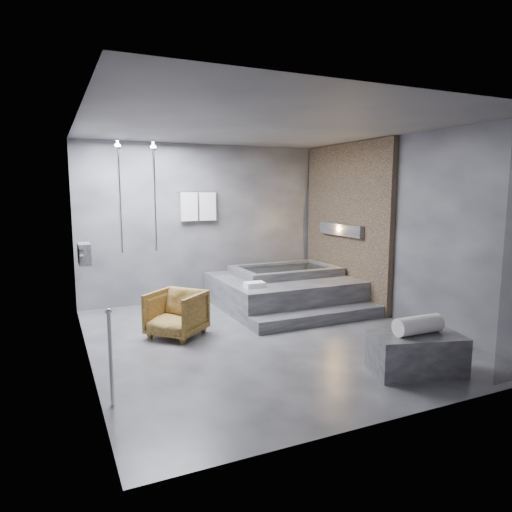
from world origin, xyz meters
name	(u,v)px	position (x,y,z in m)	size (l,w,h in m)	color
room	(283,209)	(0.40, 0.24, 1.73)	(5.00, 5.04, 2.82)	#2F2F31
tub_deck	(283,291)	(1.05, 1.45, 0.25)	(2.20, 2.00, 0.50)	#343437
tub_step	(319,317)	(1.05, 0.27, 0.09)	(2.20, 0.36, 0.18)	#343437
concrete_bench	(416,354)	(0.99, -1.79, 0.22)	(0.97, 0.53, 0.43)	#302F32
driftwood_chair	(176,314)	(-1.07, 0.56, 0.31)	(0.67, 0.69, 0.63)	#493212
rolled_towel	(418,325)	(1.00, -1.78, 0.54)	(0.20, 0.20, 0.56)	white
deck_towel	(255,285)	(0.26, 0.89, 0.54)	(0.30, 0.22, 0.08)	white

